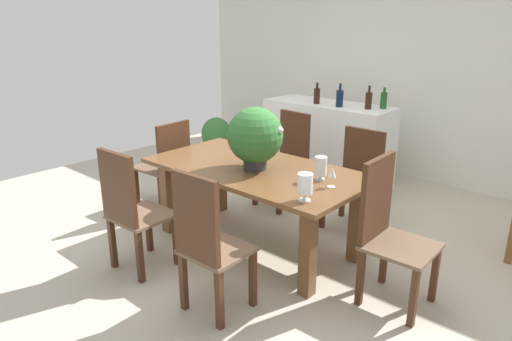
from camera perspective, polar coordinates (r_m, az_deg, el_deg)
The scene contains 19 objects.
ground_plane at distance 4.33m, azimuth 1.29°, elevation -8.42°, with size 7.04×7.04×0.00m, color #BCB29E.
back_wall at distance 6.12m, azimuth 17.71°, elevation 11.43°, with size 6.40×0.10×2.60m, color silver.
dining_table at distance 3.99m, azimuth -0.01°, elevation -1.25°, with size 1.93×1.00×0.73m.
chair_near_left at distance 3.72m, azimuth -15.27°, elevation -4.39°, with size 0.45×0.45×1.02m.
chair_head_end at distance 4.89m, azimuth -10.88°, elevation 1.10°, with size 0.50×0.49×0.95m.
chair_foot_end at distance 3.37m, azimuth 15.92°, elevation -6.60°, with size 0.47×0.47×1.05m.
chair_far_right at distance 4.54m, azimuth 12.38°, elevation -0.37°, with size 0.46×0.44×0.95m.
chair_far_left at distance 4.99m, azimuth 3.91°, elevation 1.95°, with size 0.47×0.51×1.00m.
chair_near_right at distance 3.08m, azimuth -6.14°, elevation -8.56°, with size 0.44×0.43×1.04m.
flower_centerpiece at distance 3.83m, azimuth -0.11°, elevation 4.23°, with size 0.47×0.47×0.53m.
crystal_vase_left at distance 3.64m, azimuth 8.01°, elevation 0.50°, with size 0.10×0.10×0.19m.
crystal_vase_center_near at distance 3.21m, azimuth 6.08°, elevation -1.75°, with size 0.11×0.11×0.20m.
wine_glass at distance 3.50m, azimuth 9.38°, elevation -0.32°, with size 0.06×0.06×0.16m.
kitchen_counter at distance 5.76m, azimuth 8.76°, elevation 3.44°, with size 1.57×0.59×0.97m, color white.
wine_bottle_tall at distance 5.60m, azimuth 7.53°, elevation 9.19°, with size 0.07×0.07×0.25m.
wine_bottle_clear at distance 5.44m, azimuth 10.30°, elevation 8.82°, with size 0.08×0.08×0.27m.
wine_bottle_dark at distance 5.38m, azimuth 13.74°, elevation 8.45°, with size 0.07×0.07×0.26m.
wine_bottle_amber at distance 5.44m, azimuth 15.50°, elevation 8.39°, with size 0.07×0.07×0.24m.
potted_plant_floor at distance 6.71m, azimuth -4.90°, elevation 4.20°, with size 0.43×0.43×0.59m.
Camera 1 is at (2.50, -2.95, 1.96)m, focal length 32.37 mm.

